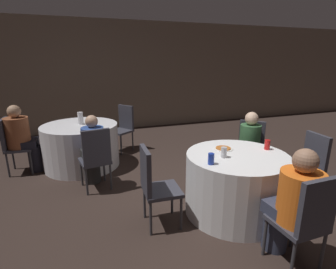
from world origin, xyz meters
The scene contains 20 objects.
ground_plane centered at (0.00, 0.00, 0.00)m, with size 16.00×16.00×0.00m, color #332621.
wall_back centered at (0.00, 4.45, 1.40)m, with size 16.00×0.06×2.80m.
table_near centered at (0.22, -0.14, 0.37)m, with size 1.21×1.21×0.75m.
table_far centered at (-1.50, 2.02, 0.37)m, with size 1.28×1.28×0.75m.
chair_near_west centered at (-0.80, -0.08, 0.54)m, with size 0.43×0.42×0.93m.
chair_near_east centered at (1.23, -0.24, 0.54)m, with size 0.44×0.44×0.93m.
chair_near_northeast centered at (0.94, 0.58, 0.54)m, with size 0.57×0.57×0.93m.
chair_near_south centered at (0.24, -1.16, 0.54)m, with size 0.41×0.41×0.93m.
chair_far_south centered at (-1.33, 0.98, 0.54)m, with size 0.46×0.46×0.93m.
chair_far_northeast centered at (-0.64, 2.64, 0.54)m, with size 0.56×0.56×0.93m.
chair_far_west centered at (-2.56, 2.07, 0.54)m, with size 0.42×0.42×0.93m.
person_floral_shirt centered at (-2.40, 2.07, 0.59)m, with size 0.52×0.37×1.14m.
person_orange_shirt centered at (0.23, -1.00, 0.58)m, with size 0.37×0.52×1.12m.
person_blue_shirt centered at (-1.36, 1.15, 0.54)m, with size 0.35×0.49×1.09m.
person_green_jacket centered at (0.81, 0.46, 0.54)m, with size 0.44×0.44×1.10m.
pizza_plate_near centered at (0.17, 0.10, 0.76)m, with size 0.24×0.24×0.02m.
soda_can_red centered at (0.67, -0.10, 0.81)m, with size 0.07×0.07×0.12m.
soda_can_blue centered at (-0.22, -0.29, 0.81)m, with size 0.07×0.07×0.12m.
soda_can_silver centered at (0.02, -0.16, 0.81)m, with size 0.07×0.07×0.12m.
bottle_far centered at (-1.48, 2.06, 0.86)m, with size 0.09×0.09×0.21m.
Camera 1 is at (-1.51, -2.59, 1.82)m, focal length 28.00 mm.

